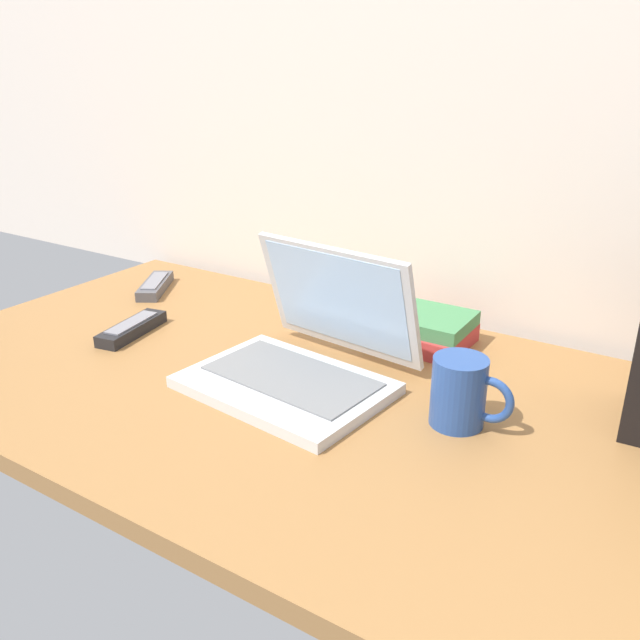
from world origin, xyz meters
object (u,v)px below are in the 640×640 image
at_px(book_stack, 421,328).
at_px(laptop, 304,354).
at_px(remote_control_near, 131,329).
at_px(coffee_mug, 461,391).
at_px(remote_control_far, 155,286).

bearing_deg(book_stack, laptop, -111.93).
bearing_deg(remote_control_near, coffee_mug, 2.03).
bearing_deg(book_stack, remote_control_near, -151.42).
distance_m(remote_control_far, book_stack, 0.63).
relative_size(remote_control_near, book_stack, 0.93).
relative_size(remote_control_near, remote_control_far, 1.03).
height_order(laptop, remote_control_near, laptop).
relative_size(laptop, remote_control_near, 2.02).
bearing_deg(laptop, remote_control_far, 160.68).
xyz_separation_m(coffee_mug, remote_control_far, (-0.79, 0.18, -0.04)).
height_order(coffee_mug, book_stack, coffee_mug).
bearing_deg(remote_control_far, coffee_mug, -13.02).
relative_size(laptop, coffee_mug, 2.82).
bearing_deg(remote_control_near, remote_control_far, 125.60).
xyz_separation_m(coffee_mug, remote_control_near, (-0.65, -0.02, -0.04)).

